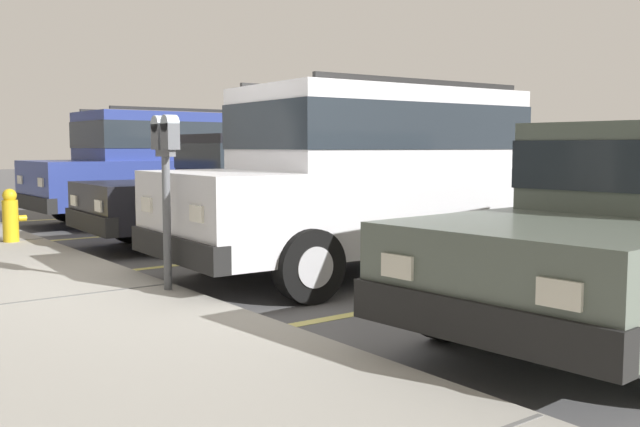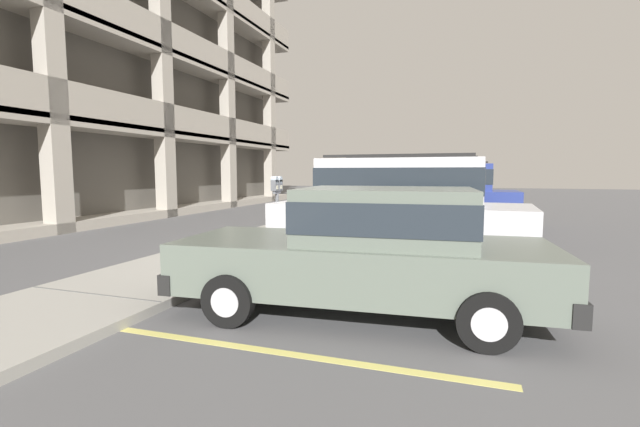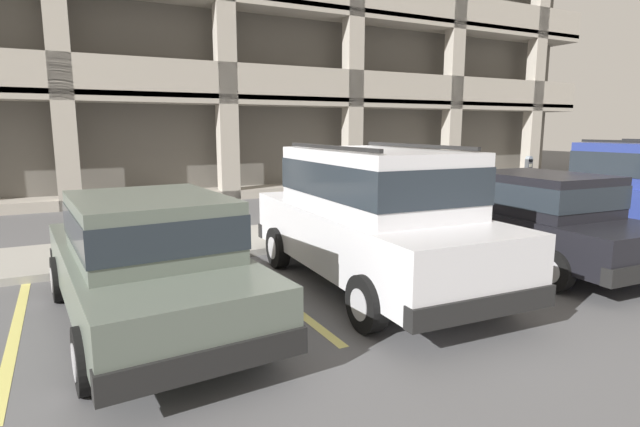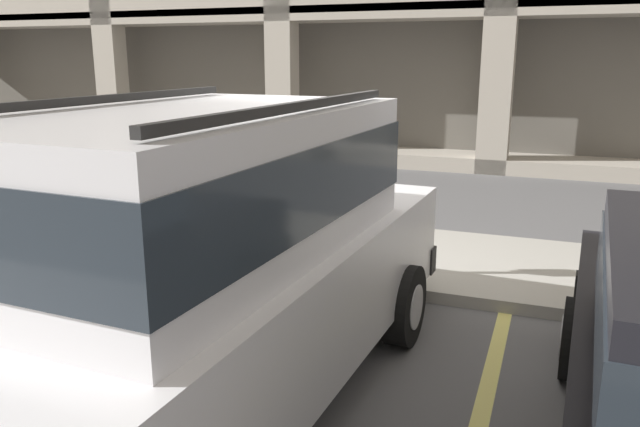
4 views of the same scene
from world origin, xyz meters
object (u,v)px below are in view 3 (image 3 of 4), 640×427
parking_meter_far (528,177)px  fire_hydrant (454,207)px  parking_meter_near (294,184)px  silver_suv (372,212)px  red_sedan (148,257)px  dark_hatchback (530,216)px

parking_meter_far → fire_hydrant: size_ratio=2.12×
parking_meter_near → parking_meter_far: 6.19m
silver_suv → red_sedan: (-3.09, -0.10, -0.27)m
silver_suv → red_sedan: bearing=-175.6°
silver_suv → dark_hatchback: silver_suv is taller
parking_meter_near → fire_hydrant: 4.24m
red_sedan → parking_meter_far: bearing=11.5°
dark_hatchback → red_sedan: bearing=-178.2°
silver_suv → parking_meter_near: silver_suv is taller
silver_suv → parking_meter_far: silver_suv is taller
fire_hydrant → parking_meter_far: bearing=-8.1°
red_sedan → fire_hydrant: (7.16, 2.90, -0.36)m
silver_suv → parking_meter_near: size_ratio=3.21×
silver_suv → dark_hatchback: bearing=-1.0°
red_sedan → parking_meter_far: parking_meter_far is taller
silver_suv → red_sedan: size_ratio=1.06×
parking_meter_near → silver_suv: bearing=-88.1°
dark_hatchback → parking_meter_far: size_ratio=3.07×
parking_meter_far → parking_meter_near: bearing=-179.9°
red_sedan → parking_meter_near: 4.00m
red_sedan → parking_meter_far: (9.19, 2.61, 0.27)m
parking_meter_near → fire_hydrant: bearing=4.1°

